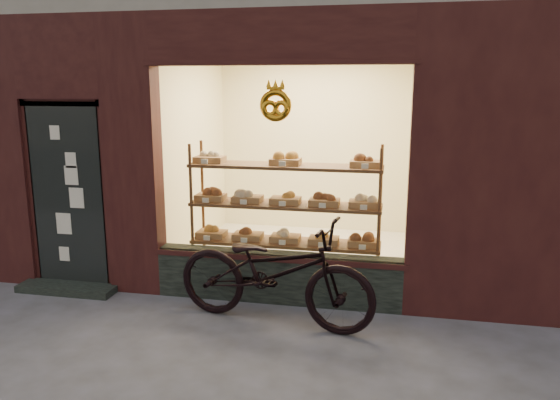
# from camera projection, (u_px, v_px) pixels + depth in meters

# --- Properties ---
(display_shelf) EXTENTS (2.20, 0.45, 1.70)m
(display_shelf) POSITION_uv_depth(u_px,v_px,m) (285.00, 218.00, 6.31)
(display_shelf) COLOR brown
(display_shelf) RESTS_ON ground
(bicycle) EXTENTS (2.16, 1.05, 1.09)m
(bicycle) POSITION_uv_depth(u_px,v_px,m) (274.00, 272.00, 5.40)
(bicycle) COLOR black
(bicycle) RESTS_ON ground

